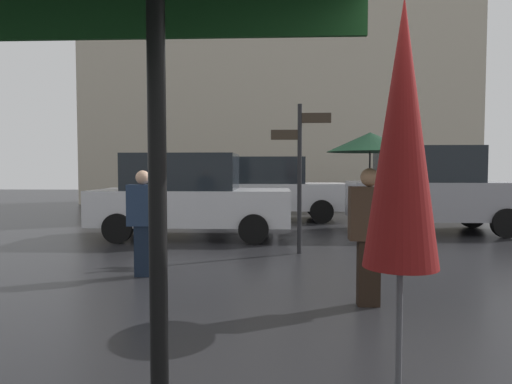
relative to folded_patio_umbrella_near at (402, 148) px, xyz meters
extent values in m
cylinder|color=black|center=(-1.22, -0.54, -0.42)|extent=(0.08, 0.08, 2.48)
cube|color=#19471E|center=(-1.88, -0.10, 0.70)|extent=(3.33, 0.03, 0.24)
cylinder|color=#4C4C51|center=(0.00, 0.00, -1.14)|extent=(0.04, 0.04, 0.95)
cone|color=maroon|center=(0.00, 0.00, 0.08)|extent=(0.41, 0.41, 1.48)
cube|color=black|center=(0.35, 2.57, -1.29)|extent=(0.24, 0.16, 0.75)
cube|color=#332319|center=(0.35, 2.57, -0.62)|extent=(0.44, 0.20, 0.60)
sphere|color=#936B4C|center=(0.35, 2.57, -0.21)|extent=(0.21, 0.21, 0.21)
cylinder|color=black|center=(0.35, 2.57, -0.08)|extent=(0.02, 0.02, 0.30)
cone|color=black|center=(0.35, 2.57, 0.18)|extent=(0.97, 0.97, 0.22)
cube|color=black|center=(-2.59, 3.84, -1.30)|extent=(0.24, 0.15, 0.73)
cube|color=#1E2D47|center=(-2.59, 3.84, -0.64)|extent=(0.44, 0.20, 0.59)
sphere|color=tan|center=(-2.59, 3.84, -0.24)|extent=(0.20, 0.20, 0.20)
cube|color=black|center=(-2.39, 3.84, -0.73)|extent=(0.12, 0.24, 0.28)
cube|color=silver|center=(-2.56, 7.55, -0.97)|extent=(4.35, 1.78, 0.77)
cube|color=black|center=(-2.78, 7.55, -0.18)|extent=(2.39, 1.64, 0.80)
cylinder|color=black|center=(-1.15, 8.44, -1.35)|extent=(0.62, 0.18, 0.62)
cylinder|color=black|center=(-1.15, 6.65, -1.35)|extent=(0.62, 0.18, 0.62)
cylinder|color=black|center=(-3.97, 8.44, -1.35)|extent=(0.62, 0.18, 0.62)
cylinder|color=black|center=(-3.97, 6.65, -1.35)|extent=(0.62, 0.18, 0.62)
cube|color=silver|center=(-0.89, 11.10, -0.94)|extent=(4.57, 1.66, 0.78)
cube|color=black|center=(-1.12, 11.10, -0.16)|extent=(2.51, 1.53, 0.78)
cylinder|color=black|center=(0.60, 11.93, -1.33)|extent=(0.67, 0.18, 0.67)
cylinder|color=black|center=(0.60, 10.27, -1.33)|extent=(0.67, 0.18, 0.67)
cylinder|color=black|center=(-2.37, 11.93, -1.33)|extent=(0.67, 0.18, 0.67)
cylinder|color=black|center=(-2.37, 10.27, -1.33)|extent=(0.67, 0.18, 0.67)
cube|color=gray|center=(3.15, 8.64, -0.88)|extent=(4.02, 1.78, 0.90)
cube|color=black|center=(2.95, 8.64, -0.01)|extent=(2.21, 1.63, 0.85)
cylinder|color=black|center=(4.45, 9.52, -1.33)|extent=(0.66, 0.18, 0.66)
cylinder|color=black|center=(4.45, 7.75, -1.33)|extent=(0.66, 0.18, 0.66)
cylinder|color=black|center=(1.84, 9.52, -1.33)|extent=(0.66, 0.18, 0.66)
cylinder|color=black|center=(1.84, 7.75, -1.33)|extent=(0.66, 0.18, 0.66)
cylinder|color=black|center=(-0.27, 5.69, -0.31)|extent=(0.08, 0.08, 2.71)
cube|color=#33281E|center=(0.01, 5.69, 0.80)|extent=(0.56, 0.04, 0.18)
cube|color=#33281E|center=(-0.53, 5.69, 0.50)|extent=(0.52, 0.04, 0.18)
cube|color=#B2A893|center=(-0.67, 17.68, 6.16)|extent=(17.03, 2.31, 15.65)
camera|label=1|loc=(-0.69, -2.52, -0.12)|focal=31.74mm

